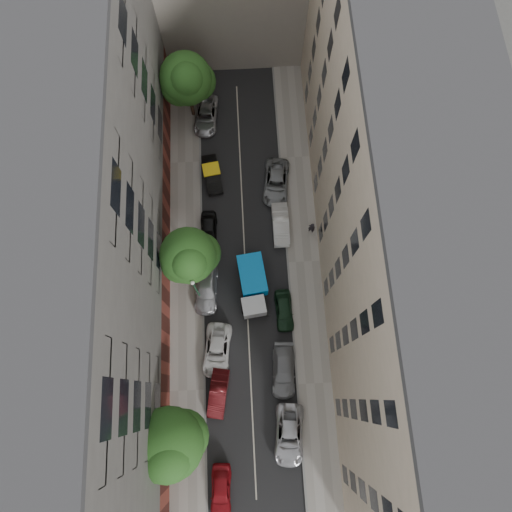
{
  "coord_description": "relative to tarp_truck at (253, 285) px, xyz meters",
  "views": [
    {
      "loc": [
        0.39,
        -11.83,
        41.01
      ],
      "look_at": [
        0.96,
        -1.03,
        6.0
      ],
      "focal_mm": 32.0,
      "sensor_mm": 36.0,
      "label": 1
    }
  ],
  "objects": [
    {
      "name": "car_right_0",
      "position": [
        2.36,
        -12.72,
        -0.69
      ],
      "size": [
        2.81,
        5.25,
        1.4
      ],
      "primitive_type": "imported",
      "rotation": [
        0.0,
        0.0,
        -0.1
      ],
      "color": "#B4B4B9",
      "rests_on": "ground"
    },
    {
      "name": "car_right_2",
      "position": [
        2.69,
        -2.32,
        -0.73
      ],
      "size": [
        1.67,
        3.89,
        1.31
      ],
      "primitive_type": "imported",
      "rotation": [
        0.0,
        0.0,
        0.03
      ],
      "color": "black",
      "rests_on": "ground"
    },
    {
      "name": "car_left_6",
      "position": [
        -3.85,
        18.22,
        -0.71
      ],
      "size": [
        2.81,
        5.09,
        1.35
      ],
      "primitive_type": "imported",
      "rotation": [
        0.0,
        0.0,
        -0.12
      ],
      "color": "#AEAEB3",
      "rests_on": "ground"
    },
    {
      "name": "car_left_4",
      "position": [
        -3.88,
        5.68,
        -0.73
      ],
      "size": [
        1.63,
        3.91,
        1.32
      ],
      "primitive_type": "imported",
      "rotation": [
        0.0,
        0.0,
        -0.02
      ],
      "color": "black",
      "rests_on": "ground"
    },
    {
      "name": "tree_near",
      "position": [
        -6.6,
        -12.58,
        4.28
      ],
      "size": [
        5.52,
        5.28,
        8.41
      ],
      "color": "#382619",
      "rests_on": "sidewalk_left"
    },
    {
      "name": "car_right_4",
      "position": [
        2.81,
        10.29,
        -0.68
      ],
      "size": [
        3.01,
        5.37,
        1.42
      ],
      "primitive_type": "imported",
      "rotation": [
        0.0,
        0.0,
        -0.13
      ],
      "color": "gray",
      "rests_on": "ground"
    },
    {
      "name": "building_right",
      "position": [
        10.4,
        2.28,
        8.61
      ],
      "size": [
        8.0,
        44.0,
        20.0
      ],
      "primitive_type": "cube",
      "color": "beige",
      "rests_on": "ground"
    },
    {
      "name": "pedestrian",
      "position": [
        5.8,
        5.28,
        -0.34
      ],
      "size": [
        0.77,
        0.65,
        1.8
      ],
      "primitive_type": "imported",
      "rotation": [
        0.0,
        0.0,
        2.75
      ],
      "color": "black",
      "rests_on": "sidewalk_right"
    },
    {
      "name": "tarp_truck",
      "position": [
        0.0,
        0.0,
        0.0
      ],
      "size": [
        2.77,
        5.68,
        2.52
      ],
      "rotation": [
        0.0,
        0.0,
        0.12
      ],
      "color": "black",
      "rests_on": "ground"
    },
    {
      "name": "car_right_1",
      "position": [
        2.28,
        -7.54,
        -0.7
      ],
      "size": [
        2.26,
        4.87,
        1.38
      ],
      "primitive_type": "imported",
      "rotation": [
        0.0,
        0.0,
        -0.07
      ],
      "color": "slate",
      "rests_on": "ground"
    },
    {
      "name": "sidewalk_right",
      "position": [
        4.9,
        2.28,
        -1.31
      ],
      "size": [
        3.0,
        44.0,
        0.15
      ],
      "primitive_type": "cube",
      "color": "gray",
      "rests_on": "ground"
    },
    {
      "name": "tree_mid",
      "position": [
        -5.1,
        1.73,
        3.69
      ],
      "size": [
        5.05,
        4.75,
        7.53
      ],
      "color": "#382619",
      "rests_on": "sidewalk_left"
    },
    {
      "name": "sidewalk_left",
      "position": [
        -6.1,
        2.28,
        -1.31
      ],
      "size": [
        3.0,
        44.0,
        0.15
      ],
      "primitive_type": "cube",
      "color": "gray",
      "rests_on": "ground"
    },
    {
      "name": "car_left_5",
      "position": [
        -3.4,
        11.49,
        -0.7
      ],
      "size": [
        2.08,
        4.34,
        1.37
      ],
      "primitive_type": "imported",
      "rotation": [
        0.0,
        0.0,
        0.16
      ],
      "color": "black",
      "rests_on": "ground"
    },
    {
      "name": "building_left",
      "position": [
        -11.6,
        2.28,
        8.61
      ],
      "size": [
        8.0,
        44.0,
        20.0
      ],
      "primitive_type": "cube",
      "color": "#514F4B",
      "rests_on": "ground"
    },
    {
      "name": "ground",
      "position": [
        -0.6,
        2.28,
        -1.39
      ],
      "size": [
        120.0,
        120.0,
        0.0
      ],
      "primitive_type": "plane",
      "color": "#4C4C49",
      "rests_on": "ground"
    },
    {
      "name": "road_surface",
      "position": [
        -0.6,
        2.28,
        -1.38
      ],
      "size": [
        8.0,
        44.0,
        0.02
      ],
      "primitive_type": "cube",
      "color": "black",
      "rests_on": "ground"
    },
    {
      "name": "lamp_post",
      "position": [
        -4.8,
        -0.64,
        2.39
      ],
      "size": [
        0.36,
        0.36,
        5.8
      ],
      "color": "#185532",
      "rests_on": "sidewalk_left"
    },
    {
      "name": "car_right_3",
      "position": [
        2.94,
        5.88,
        -0.67
      ],
      "size": [
        1.56,
        4.35,
        1.43
      ],
      "primitive_type": "imported",
      "rotation": [
        0.0,
        0.0,
        0.01
      ],
      "color": "silver",
      "rests_on": "ground"
    },
    {
      "name": "car_left_1",
      "position": [
        -3.4,
        -9.12,
        -0.71
      ],
      "size": [
        2.11,
        4.29,
        1.35
      ],
      "primitive_type": "imported",
      "rotation": [
        0.0,
        0.0,
        -0.17
      ],
      "color": "#4E0F12",
      "rests_on": "ground"
    },
    {
      "name": "tree_far",
      "position": [
        -5.1,
        18.75,
        4.09
      ],
      "size": [
        5.18,
        4.9,
        8.06
      ],
      "color": "#382619",
      "rests_on": "sidewalk_left"
    },
    {
      "name": "car_left_2",
      "position": [
        -3.4,
        -5.52,
        -0.72
      ],
      "size": [
        2.86,
        5.08,
        1.34
      ],
      "primitive_type": "imported",
      "rotation": [
        0.0,
        0.0,
        -0.14
      ],
      "color": "silver",
      "rests_on": "ground"
    },
    {
      "name": "car_left_0",
      "position": [
        -3.4,
        -16.6,
        -0.7
      ],
      "size": [
        1.83,
        4.12,
        1.38
      ],
      "primitive_type": "imported",
      "rotation": [
        0.0,
        0.0,
        -0.05
      ],
      "color": "maroon",
      "rests_on": "ground"
    },
    {
      "name": "car_left_3",
      "position": [
        -4.2,
        0.08,
        -0.67
      ],
      "size": [
        2.37,
        5.07,
        1.43
      ],
      "primitive_type": "imported",
      "rotation": [
        0.0,
        0.0,
        -0.07
      ],
      "color": "#B4B4B9",
      "rests_on": "ground"
    }
  ]
}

